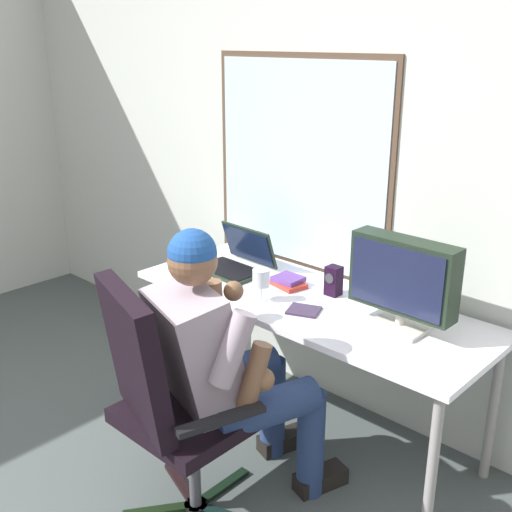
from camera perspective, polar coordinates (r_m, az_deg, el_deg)
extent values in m
cube|color=beige|center=(3.20, 7.24, 9.33)|extent=(5.49, 0.06, 2.69)
cube|color=#4C3828|center=(3.30, 4.01, 8.35)|extent=(1.14, 0.01, 1.12)
cube|color=silver|center=(3.30, 3.97, 8.34)|extent=(1.08, 0.02, 1.06)
cylinder|color=gray|center=(3.51, -9.00, -7.14)|extent=(0.04, 0.04, 0.69)
cylinder|color=gray|center=(2.59, 15.81, -18.36)|extent=(0.04, 0.04, 0.69)
cylinder|color=gray|center=(3.83, -2.55, -4.55)|extent=(0.04, 0.04, 0.69)
cylinder|color=gray|center=(3.01, 20.86, -13.11)|extent=(0.04, 0.04, 0.69)
cube|color=white|center=(2.98, 4.80, -4.22)|extent=(1.79, 0.67, 0.03)
cube|color=black|center=(2.98, -6.80, -20.04)|extent=(0.31, 0.13, 0.02)
cube|color=black|center=(2.87, -8.81, -22.04)|extent=(0.21, 0.28, 0.02)
cube|color=black|center=(2.95, -3.17, -20.40)|extent=(0.05, 0.31, 0.02)
cylinder|color=black|center=(2.87, -5.52, -21.78)|extent=(0.10, 0.10, 0.02)
cylinder|color=#3F3F44|center=(2.73, -5.68, -18.25)|extent=(0.05, 0.05, 0.43)
cube|color=black|center=(2.59, -5.85, -14.16)|extent=(0.50, 0.50, 0.06)
cube|color=black|center=(2.37, -11.00, -9.22)|extent=(0.49, 0.27, 0.56)
cube|color=black|center=(2.32, -3.20, -14.73)|extent=(0.15, 0.35, 0.02)
cube|color=black|center=(2.74, -8.24, -9.11)|extent=(0.15, 0.35, 0.02)
cylinder|color=navy|center=(2.56, 0.89, -13.76)|extent=(0.28, 0.47, 0.15)
cylinder|color=navy|center=(2.80, 5.02, -16.73)|extent=(0.12, 0.12, 0.50)
cube|color=black|center=(2.96, 5.91, -19.63)|extent=(0.17, 0.26, 0.08)
cylinder|color=navy|center=(2.80, -2.47, -10.62)|extent=(0.28, 0.47, 0.15)
cylinder|color=navy|center=(3.02, 1.52, -13.66)|extent=(0.12, 0.12, 0.50)
cube|color=black|center=(3.17, 2.45, -16.53)|extent=(0.17, 0.26, 0.08)
cube|color=gray|center=(2.47, -5.55, -8.55)|extent=(0.46, 0.41, 0.53)
sphere|color=brown|center=(2.32, -5.84, -0.44)|extent=(0.19, 0.19, 0.19)
sphere|color=navy|center=(2.31, -5.86, 0.26)|extent=(0.19, 0.19, 0.19)
cylinder|color=gray|center=(2.27, -2.16, -8.48)|extent=(0.14, 0.21, 0.29)
cylinder|color=brown|center=(2.37, -0.17, -10.94)|extent=(0.12, 0.16, 0.27)
sphere|color=brown|center=(2.40, 0.65, -11.24)|extent=(0.09, 0.09, 0.09)
cylinder|color=gray|center=(2.63, -6.58, -4.52)|extent=(0.14, 0.19, 0.29)
cylinder|color=brown|center=(2.70, -3.78, -4.86)|extent=(0.10, 0.11, 0.26)
sphere|color=brown|center=(2.71, -2.08, -3.23)|extent=(0.09, 0.09, 0.09)
cube|color=beige|center=(2.75, 12.99, -6.24)|extent=(0.24, 0.19, 0.02)
cylinder|color=beige|center=(2.74, 13.06, -5.45)|extent=(0.04, 0.04, 0.07)
cube|color=black|center=(2.66, 13.37, -1.72)|extent=(0.47, 0.12, 0.32)
cube|color=#191E38|center=(2.61, 12.67, -2.07)|extent=(0.42, 0.01, 0.28)
cube|color=black|center=(3.30, -2.48, -1.35)|extent=(0.37, 0.24, 0.02)
cube|color=black|center=(3.30, -2.49, -1.19)|extent=(0.34, 0.21, 0.00)
cube|color=black|center=(3.36, -0.64, 1.04)|extent=(0.36, 0.09, 0.21)
cube|color=#0F1933|center=(3.36, -0.74, 0.96)|extent=(0.34, 0.08, 0.18)
cylinder|color=silver|center=(2.96, 0.46, -4.03)|extent=(0.06, 0.06, 0.00)
cylinder|color=silver|center=(2.94, 0.46, -3.39)|extent=(0.01, 0.01, 0.07)
cylinder|color=silver|center=(2.91, 0.47, -2.01)|extent=(0.08, 0.08, 0.08)
cylinder|color=#600C13|center=(2.92, 0.47, -2.46)|extent=(0.07, 0.07, 0.03)
cube|color=black|center=(3.01, 7.12, -2.26)|extent=(0.07, 0.06, 0.15)
cylinder|color=#333338|center=(2.98, 6.74, -2.05)|extent=(0.05, 0.01, 0.05)
cube|color=#BA3326|center=(3.12, 3.00, -2.59)|extent=(0.18, 0.15, 0.02)
cube|color=#5B3584|center=(3.12, 2.98, -2.10)|extent=(0.14, 0.12, 0.02)
cube|color=#301F37|center=(2.85, 4.39, -4.98)|extent=(0.18, 0.17, 0.01)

